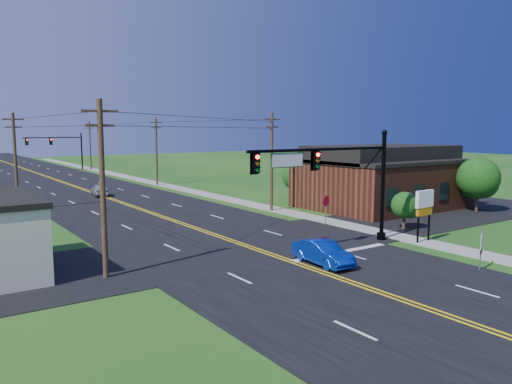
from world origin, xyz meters
TOP-DOWN VIEW (x-y plane):
  - ground at (0.00, 0.00)m, footprint 260.00×260.00m
  - road_main at (0.00, 50.00)m, footprint 16.00×220.00m
  - road_cross at (0.00, 12.00)m, footprint 70.00×10.00m
  - sidewalk at (10.50, 40.00)m, footprint 2.00×160.00m
  - signal_mast_main at (4.34, 8.00)m, footprint 11.30×0.60m
  - signal_mast_far at (4.44, 80.00)m, footprint 10.98×0.60m
  - brick_building at (20.00, 18.00)m, footprint 14.20×11.20m
  - utility_pole_left_a at (-9.50, 10.00)m, footprint 1.80×0.28m
  - utility_pole_left_b at (-9.50, 35.00)m, footprint 1.80×0.28m
  - utility_pole_right_a at (9.80, 22.00)m, footprint 1.80×0.28m
  - utility_pole_right_b at (9.80, 48.00)m, footprint 1.80×0.28m
  - utility_pole_right_c at (9.80, 78.00)m, footprint 1.80×0.28m
  - tree_right_front at (25.00, 11.00)m, footprint 3.80×3.80m
  - tree_right_back at (16.00, 26.00)m, footprint 3.00×3.00m
  - shrub_corner at (13.00, 9.50)m, footprint 2.00×2.00m
  - blue_car at (1.25, 5.58)m, footprint 1.68×4.17m
  - distant_car at (0.00, 41.45)m, footprint 2.26×4.28m
  - route_sign at (7.50, -0.02)m, footprint 0.55×0.24m
  - stop_sign at (9.17, 13.97)m, footprint 0.84×0.20m
  - pylon_sign at (10.50, 5.89)m, footprint 1.72×0.33m

SIDE VIEW (x-z plane):
  - ground at x=0.00m, z-range 0.00..0.00m
  - road_main at x=0.00m, z-range 0.00..0.04m
  - road_cross at x=0.00m, z-range 0.00..0.04m
  - sidewalk at x=10.50m, z-range 0.00..0.08m
  - blue_car at x=1.25m, z-range 0.00..1.35m
  - distant_car at x=0.00m, z-range 0.00..1.39m
  - route_sign at x=7.50m, z-range 0.19..2.52m
  - stop_sign at x=9.17m, z-range 0.52..2.91m
  - shrub_corner at x=13.00m, z-range 0.42..3.28m
  - brick_building at x=20.00m, z-range 0.00..4.70m
  - pylon_sign at x=10.50m, z-range 0.81..4.33m
  - tree_right_back at x=16.00m, z-range 0.55..4.65m
  - tree_right_front at x=25.00m, z-range 0.60..5.60m
  - signal_mast_far at x=4.44m, z-range 0.81..8.29m
  - utility_pole_left_a at x=-9.50m, z-range 0.22..9.22m
  - utility_pole_left_b at x=-9.50m, z-range 0.22..9.22m
  - utility_pole_right_a at x=9.80m, z-range 0.22..9.22m
  - utility_pole_right_b at x=9.80m, z-range 0.22..9.22m
  - utility_pole_right_c at x=9.80m, z-range 0.22..9.22m
  - signal_mast_main at x=4.34m, z-range 1.01..8.49m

